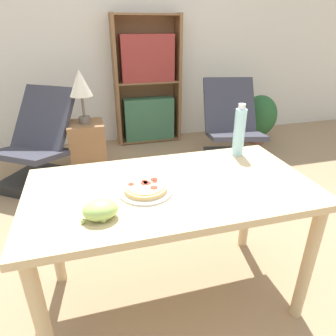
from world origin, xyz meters
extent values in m
plane|color=#9E7F5B|center=(0.00, 0.00, 0.00)|extent=(14.00, 14.00, 0.00)
cube|color=silver|center=(0.00, 2.62, 1.30)|extent=(8.00, 0.05, 2.60)
cube|color=#D1B27F|center=(-0.07, -0.08, 0.71)|extent=(1.34, 0.71, 0.03)
cylinder|color=#D1B27F|center=(-0.68, -0.38, 0.34)|extent=(0.06, 0.06, 0.69)
cylinder|color=#D1B27F|center=(0.54, -0.38, 0.34)|extent=(0.06, 0.06, 0.69)
cylinder|color=#D1B27F|center=(-0.68, 0.21, 0.34)|extent=(0.06, 0.06, 0.69)
cylinder|color=#D1B27F|center=(0.54, 0.21, 0.34)|extent=(0.06, 0.06, 0.69)
cylinder|color=white|center=(-0.20, -0.11, 0.73)|extent=(0.24, 0.24, 0.01)
cylinder|color=#DBB26B|center=(-0.20, -0.11, 0.74)|extent=(0.20, 0.20, 0.02)
cylinder|color=#EACC7A|center=(-0.20, -0.11, 0.76)|extent=(0.17, 0.17, 0.00)
cylinder|color=#A83328|center=(-0.20, -0.07, 0.76)|extent=(0.03, 0.03, 0.00)
cylinder|color=#A83328|center=(-0.19, -0.09, 0.76)|extent=(0.03, 0.03, 0.00)
cylinder|color=#A83328|center=(-0.16, -0.07, 0.76)|extent=(0.03, 0.03, 0.00)
cylinder|color=#A83328|center=(-0.21, -0.09, 0.76)|extent=(0.03, 0.03, 0.00)
cylinder|color=#A83328|center=(-0.16, -0.09, 0.76)|extent=(0.02, 0.02, 0.00)
cylinder|color=#A83328|center=(-0.27, -0.09, 0.76)|extent=(0.03, 0.03, 0.00)
cylinder|color=#A83328|center=(-0.17, -0.14, 0.76)|extent=(0.03, 0.03, 0.00)
ellipsoid|color=#A8CC66|center=(-0.41, -0.27, 0.76)|extent=(0.14, 0.11, 0.08)
sphere|color=#A8CC66|center=(-0.41, -0.25, 0.77)|extent=(0.03, 0.03, 0.03)
sphere|color=#A8CC66|center=(-0.48, -0.28, 0.73)|extent=(0.02, 0.02, 0.02)
sphere|color=#A8CC66|center=(-0.39, -0.30, 0.77)|extent=(0.02, 0.02, 0.02)
sphere|color=#A8CC66|center=(-0.41, -0.30, 0.74)|extent=(0.03, 0.03, 0.03)
sphere|color=#A8CC66|center=(-0.40, -0.26, 0.77)|extent=(0.03, 0.03, 0.03)
sphere|color=#A8CC66|center=(-0.42, -0.23, 0.75)|extent=(0.02, 0.02, 0.02)
sphere|color=#A8CC66|center=(-0.40, -0.29, 0.75)|extent=(0.03, 0.03, 0.03)
sphere|color=#A8CC66|center=(-0.37, -0.24, 0.73)|extent=(0.02, 0.02, 0.02)
cylinder|color=#A3DBEA|center=(0.39, 0.17, 0.86)|extent=(0.06, 0.06, 0.27)
cylinder|color=white|center=(0.39, 0.17, 1.01)|extent=(0.04, 0.04, 0.03)
cube|color=black|center=(-0.95, 1.52, 0.05)|extent=(0.73, 0.74, 0.10)
cube|color=#383842|center=(-0.95, 1.46, 0.36)|extent=(0.74, 0.72, 0.14)
cube|color=#383842|center=(-0.82, 1.71, 0.60)|extent=(0.68, 0.65, 0.55)
cube|color=black|center=(1.05, 1.48, 0.05)|extent=(0.62, 0.65, 0.10)
cube|color=#383842|center=(1.05, 1.40, 0.36)|extent=(0.65, 0.61, 0.14)
cube|color=#383842|center=(1.10, 1.70, 0.60)|extent=(0.63, 0.52, 0.55)
cube|color=brown|center=(-0.04, 2.47, 0.76)|extent=(0.04, 0.26, 1.53)
cube|color=brown|center=(0.74, 2.47, 0.76)|extent=(0.04, 0.26, 1.53)
cube|color=brown|center=(0.35, 2.59, 0.76)|extent=(0.82, 0.01, 1.53)
cube|color=brown|center=(0.35, 2.47, 0.02)|extent=(0.74, 0.24, 0.02)
cube|color=#3D704C|center=(0.35, 2.45, 0.30)|extent=(0.64, 0.18, 0.54)
cube|color=brown|center=(0.35, 2.47, 0.76)|extent=(0.74, 0.24, 0.02)
cube|color=#99332D|center=(0.35, 2.45, 1.04)|extent=(0.64, 0.18, 0.54)
cube|color=brown|center=(0.35, 2.47, 1.51)|extent=(0.74, 0.24, 0.02)
cube|color=brown|center=(-0.45, 1.63, 0.28)|extent=(0.34, 0.34, 0.55)
cylinder|color=#665B51|center=(-0.45, 1.63, 0.58)|extent=(0.11, 0.11, 0.06)
cylinder|color=#665B51|center=(-0.45, 1.63, 0.71)|extent=(0.02, 0.02, 0.20)
cone|color=beige|center=(-0.45, 1.63, 0.93)|extent=(0.21, 0.21, 0.24)
cylinder|color=#8E5B42|center=(1.70, 2.02, 0.09)|extent=(0.22, 0.22, 0.17)
ellipsoid|color=#285B2D|center=(1.70, 2.02, 0.35)|extent=(0.46, 0.39, 0.52)
camera|label=1|loc=(-0.42, -1.27, 1.40)|focal=32.00mm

